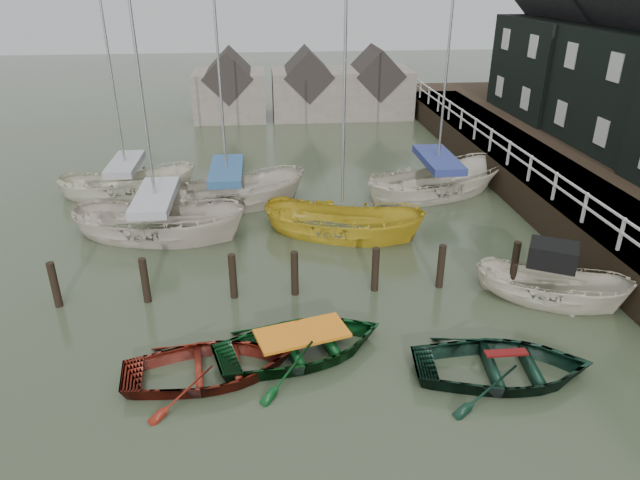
{
  "coord_description": "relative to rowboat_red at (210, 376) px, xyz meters",
  "views": [
    {
      "loc": [
        -1.92,
        -11.7,
        8.71
      ],
      "look_at": [
        -0.38,
        3.73,
        1.4
      ],
      "focal_mm": 32.0,
      "sensor_mm": 36.0,
      "label": 1
    }
  ],
  "objects": [
    {
      "name": "sailboat_c",
      "position": [
        4.21,
        7.77,
        0.01
      ],
      "size": [
        6.37,
        4.33,
        9.92
      ],
      "rotation": [
        0.0,
        0.0,
        1.18
      ],
      "color": "gold",
      "rests_on": "ground"
    },
    {
      "name": "rowboat_dkgreen",
      "position": [
        6.92,
        -0.69,
        0.0
      ],
      "size": [
        4.53,
        3.46,
        0.88
      ],
      "primitive_type": "imported",
      "rotation": [
        0.0,
        0.0,
        1.47
      ],
      "color": "black",
      "rests_on": "ground"
    },
    {
      "name": "pier",
      "position": [
        12.92,
        10.62,
        0.71
      ],
      "size": [
        3.04,
        32.0,
        2.7
      ],
      "color": "black",
      "rests_on": "ground"
    },
    {
      "name": "rowboat_green",
      "position": [
        2.24,
        0.63,
        0.0
      ],
      "size": [
        4.97,
        4.11,
        0.89
      ],
      "primitive_type": "imported",
      "rotation": [
        0.0,
        0.0,
        1.84
      ],
      "color": "#083212",
      "rests_on": "ground"
    },
    {
      "name": "mooring_pilings",
      "position": [
        2.33,
        3.62,
        0.5
      ],
      "size": [
        13.72,
        0.22,
        1.8
      ],
      "color": "black",
      "rests_on": "ground"
    },
    {
      "name": "ground",
      "position": [
        3.44,
        0.62,
        0.0
      ],
      "size": [
        120.0,
        120.0,
        0.0
      ],
      "primitive_type": "plane",
      "color": "#2C3421",
      "rests_on": "ground"
    },
    {
      "name": "sailboat_d",
      "position": [
        8.8,
        11.5,
        0.06
      ],
      "size": [
        7.1,
        4.42,
        12.09
      ],
      "rotation": [
        0.0,
        0.0,
        1.88
      ],
      "color": "beige",
      "rests_on": "ground"
    },
    {
      "name": "far_sheds",
      "position": [
        4.28,
        26.62,
        1.86
      ],
      "size": [
        14.0,
        4.08,
        4.39
      ],
      "color": "#665B51",
      "rests_on": "ground"
    },
    {
      "name": "sailboat_e",
      "position": [
        -4.39,
        12.8,
        0.07
      ],
      "size": [
        5.92,
        2.63,
        10.38
      ],
      "rotation": [
        0.0,
        0.0,
        1.65
      ],
      "color": "beige",
      "rests_on": "ground"
    },
    {
      "name": "sailboat_a",
      "position": [
        -2.41,
        8.26,
        0.06
      ],
      "size": [
        6.85,
        3.85,
        11.37
      ],
      "rotation": [
        0.0,
        0.0,
        1.34
      ],
      "color": "beige",
      "rests_on": "ground"
    },
    {
      "name": "motorboat",
      "position": [
        9.57,
        2.51,
        0.1
      ],
      "size": [
        4.53,
        3.48,
        2.56
      ],
      "rotation": [
        0.0,
        0.0,
        1.07
      ],
      "color": "beige",
      "rests_on": "ground"
    },
    {
      "name": "sailboat_b",
      "position": [
        -0.05,
        11.04,
        0.06
      ],
      "size": [
        6.77,
        3.56,
        11.95
      ],
      "rotation": [
        0.0,
        0.0,
        1.75
      ],
      "color": "#B9AE9E",
      "rests_on": "ground"
    },
    {
      "name": "rowboat_red",
      "position": [
        0.0,
        0.0,
        0.0
      ],
      "size": [
        4.31,
        3.32,
        0.82
      ],
      "primitive_type": "imported",
      "rotation": [
        0.0,
        0.0,
        1.7
      ],
      "color": "#62180E",
      "rests_on": "ground"
    }
  ]
}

